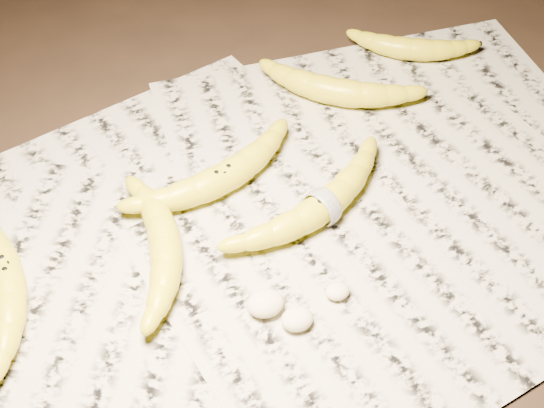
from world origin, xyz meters
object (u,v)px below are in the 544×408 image
object	(u,v)px
banana_taped	(323,205)
banana_upper_b	(412,47)
banana_left_a	(4,272)
banana_left_b	(165,243)
banana_upper_a	(336,89)
banana_center	(222,176)

from	to	relation	value
banana_taped	banana_upper_b	xyz separation A→B (m)	(0.24, 0.25, -0.00)
banana_left_a	banana_left_b	size ratio (longest dim) A/B	1.16
banana_taped	banana_upper_a	distance (m)	0.21
banana_left_b	banana_upper_a	size ratio (longest dim) A/B	0.96
banana_left_b	banana_upper_b	world-z (taller)	banana_left_b
banana_center	banana_upper_a	distance (m)	0.22
banana_upper_a	banana_left_a	bearing A→B (deg)	-123.69
banana_left_b	banana_center	bearing A→B (deg)	-40.70
banana_left_b	banana_upper_a	world-z (taller)	banana_upper_a
banana_left_b	banana_center	size ratio (longest dim) A/B	0.90
banana_center	banana_left_b	bearing A→B (deg)	-157.08
banana_left_a	banana_center	size ratio (longest dim) A/B	1.05
banana_left_a	banana_left_b	xyz separation A→B (m)	(0.17, -0.02, -0.00)
banana_left_b	banana_left_a	bearing A→B (deg)	92.39
banana_left_b	banana_upper_b	bearing A→B (deg)	-52.20
banana_left_b	banana_upper_b	distance (m)	0.49
banana_left_b	banana_taped	world-z (taller)	same
banana_left_a	banana_left_b	world-z (taller)	banana_left_a
banana_center	banana_taped	distance (m)	0.13
banana_left_a	banana_upper_b	distance (m)	0.64
banana_taped	banana_upper_b	bearing A→B (deg)	21.83
banana_center	banana_left_a	bearing A→B (deg)	174.82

